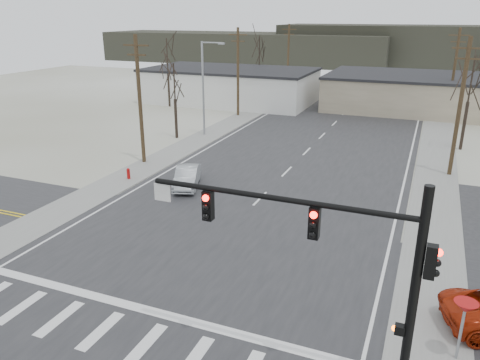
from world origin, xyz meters
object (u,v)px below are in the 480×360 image
object	(u,v)px
traffic_signal_mast	(349,257)
fire_hydrant	(128,174)
car_far_b	(342,88)
car_far_a	(360,92)
sedan_crossing	(187,177)

from	to	relation	value
traffic_signal_mast	fire_hydrant	bearing A→B (deg)	141.87
fire_hydrant	car_far_b	distance (m)	46.70
car_far_b	fire_hydrant	bearing A→B (deg)	-97.91
traffic_signal_mast	car_far_a	distance (m)	57.47
car_far_b	sedan_crossing	bearing A→B (deg)	-92.12
car_far_a	sedan_crossing	bearing A→B (deg)	78.64
fire_hydrant	car_far_a	xyz separation A→B (m)	(10.01, 42.57, 0.36)
fire_hydrant	car_far_a	distance (m)	43.73
traffic_signal_mast	car_far_b	bearing A→B (deg)	100.52
car_far_a	car_far_b	distance (m)	4.80
fire_hydrant	sedan_crossing	distance (m)	4.74
traffic_signal_mast	fire_hydrant	xyz separation A→B (m)	(-18.09, 14.20, -4.22)
traffic_signal_mast	sedan_crossing	world-z (taller)	traffic_signal_mast
sedan_crossing	car_far_b	distance (m)	46.01
sedan_crossing	car_far_b	bearing A→B (deg)	67.27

